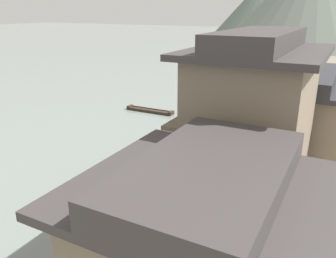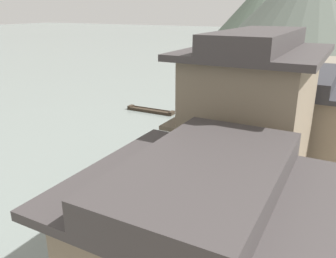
{
  "view_description": "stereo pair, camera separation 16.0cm",
  "coord_description": "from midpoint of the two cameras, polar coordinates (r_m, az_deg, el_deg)",
  "views": [
    {
      "loc": [
        14.39,
        -2.76,
        10.18
      ],
      "look_at": [
        3.19,
        18.33,
        1.84
      ],
      "focal_mm": 36.93,
      "sensor_mm": 36.0,
      "label": 1
    },
    {
      "loc": [
        14.53,
        -2.69,
        10.18
      ],
      "look_at": [
        3.19,
        18.33,
        1.84
      ],
      "focal_mm": 36.93,
      "sensor_mm": 36.0,
      "label": 2
    }
  ],
  "objects": [
    {
      "name": "house_waterfront_second",
      "position": [
        15.22,
        13.69,
        -1.36
      ],
      "size": [
        5.32,
        6.94,
        8.74
      ],
      "color": "#7F705B",
      "rests_on": "riverbank_right"
    },
    {
      "name": "boat_moored_second",
      "position": [
        37.06,
        14.52,
        2.93
      ],
      "size": [
        1.1,
        5.04,
        0.44
      ],
      "color": "#33281E",
      "rests_on": "ground"
    },
    {
      "name": "hill_far_west",
      "position": [
        130.91,
        16.21,
        18.79
      ],
      "size": [
        38.36,
        38.36,
        21.45
      ],
      "primitive_type": "cone",
      "color": "#5B6B5B",
      "rests_on": "ground"
    },
    {
      "name": "boat_moored_far",
      "position": [
        50.54,
        6.17,
        7.71
      ],
      "size": [
        4.04,
        1.59,
        0.44
      ],
      "color": "brown",
      "rests_on": "ground"
    },
    {
      "name": "boat_moored_third",
      "position": [
        36.07,
        -2.76,
        3.05
      ],
      "size": [
        5.31,
        0.93,
        0.38
      ],
      "color": "#33281E",
      "rests_on": "ground"
    },
    {
      "name": "boat_moored_nearest",
      "position": [
        28.57,
        9.32,
        -1.3
      ],
      "size": [
        1.62,
        4.86,
        0.78
      ],
      "color": "brown",
      "rests_on": "ground"
    },
    {
      "name": "house_waterfront_tall",
      "position": [
        22.39,
        20.6,
        1.04
      ],
      "size": [
        7.07,
        7.65,
        6.14
      ],
      "color": "gray",
      "rests_on": "riverbank_right"
    }
  ]
}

